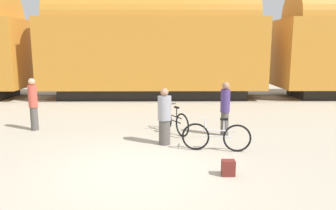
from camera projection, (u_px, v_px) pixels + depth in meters
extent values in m
plane|color=#B2A893|center=(137.00, 169.00, 7.39)|extent=(80.00, 80.00, 0.00)
cube|color=black|center=(153.00, 92.00, 17.44)|extent=(9.54, 2.33, 0.55)
cube|color=#C67F28|center=(153.00, 54.00, 17.07)|extent=(11.35, 3.11, 3.54)
cylinder|color=#C67F28|center=(153.00, 19.00, 16.75)|extent=(10.44, 2.95, 2.95)
cube|color=#4C4238|center=(153.00, 99.00, 16.78)|extent=(48.05, 0.07, 0.01)
cube|color=#4C4238|center=(154.00, 95.00, 18.19)|extent=(48.05, 0.07, 0.01)
torus|color=black|center=(196.00, 137.00, 8.67)|extent=(0.73, 0.15, 0.73)
torus|color=black|center=(237.00, 138.00, 8.53)|extent=(0.73, 0.15, 0.73)
cylinder|color=silver|center=(216.00, 130.00, 8.56)|extent=(0.95, 0.17, 0.04)
cylinder|color=silver|center=(216.00, 136.00, 8.59)|extent=(0.86, 0.16, 0.04)
cylinder|color=silver|center=(224.00, 125.00, 8.51)|extent=(0.04, 0.04, 0.31)
cube|color=black|center=(224.00, 119.00, 8.48)|extent=(0.21, 0.11, 0.05)
cylinder|color=silver|center=(205.00, 124.00, 8.57)|extent=(0.04, 0.04, 0.34)
cylinder|color=silver|center=(205.00, 117.00, 8.54)|extent=(0.10, 0.46, 0.03)
torus|color=black|center=(166.00, 119.00, 10.79)|extent=(0.40, 0.66, 0.73)
torus|color=black|center=(182.00, 125.00, 9.93)|extent=(0.40, 0.66, 0.73)
cylinder|color=black|center=(174.00, 116.00, 10.33)|extent=(0.46, 0.79, 0.04)
cylinder|color=black|center=(174.00, 121.00, 10.36)|extent=(0.43, 0.72, 0.04)
cylinder|color=black|center=(177.00, 112.00, 10.15)|extent=(0.04, 0.04, 0.30)
cube|color=black|center=(177.00, 107.00, 10.12)|extent=(0.17, 0.21, 0.05)
cylinder|color=black|center=(169.00, 109.00, 10.53)|extent=(0.04, 0.04, 0.34)
cylinder|color=black|center=(169.00, 104.00, 10.50)|extent=(0.42, 0.25, 0.03)
cylinder|color=#514C47|center=(225.00, 124.00, 10.04)|extent=(0.24, 0.24, 0.74)
cylinder|color=#473370|center=(225.00, 101.00, 9.91)|extent=(0.29, 0.29, 0.70)
sphere|color=#A37556|center=(226.00, 86.00, 9.82)|extent=(0.22, 0.22, 0.22)
cylinder|color=#514C47|center=(34.00, 119.00, 10.70)|extent=(0.24, 0.24, 0.77)
cylinder|color=#CC4C3D|center=(33.00, 96.00, 10.57)|extent=(0.28, 0.28, 0.72)
sphere|color=tan|center=(32.00, 82.00, 10.49)|extent=(0.22, 0.22, 0.22)
cylinder|color=#514C47|center=(165.00, 132.00, 9.17)|extent=(0.32, 0.32, 0.71)
cylinder|color=gray|center=(165.00, 108.00, 9.04)|extent=(0.37, 0.37, 0.67)
sphere|color=#A37556|center=(164.00, 92.00, 8.96)|extent=(0.22, 0.22, 0.22)
cube|color=maroon|center=(228.00, 168.00, 6.99)|extent=(0.28, 0.20, 0.34)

